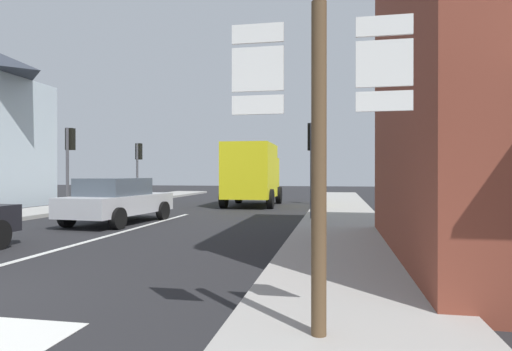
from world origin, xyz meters
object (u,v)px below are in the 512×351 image
(delivery_truck, at_px, (252,173))
(traffic_light_near_left, at_px, (70,150))
(traffic_light_near_right, at_px, (312,149))
(sedan_far, at_px, (117,200))
(route_sign_post, at_px, (319,143))
(traffic_light_far_right, at_px, (321,159))
(traffic_light_far_left, at_px, (138,159))

(delivery_truck, relative_size, traffic_light_near_left, 1.44)
(traffic_light_near_right, bearing_deg, sedan_far, -166.00)
(route_sign_post, xyz_separation_m, traffic_light_near_left, (-10.68, 11.98, 0.68))
(traffic_light_far_right, bearing_deg, traffic_light_near_right, -90.00)
(route_sign_post, distance_m, traffic_light_near_right, 10.40)
(sedan_far, bearing_deg, traffic_light_far_right, 57.34)
(delivery_truck, bearing_deg, traffic_light_far_left, 168.78)
(delivery_truck, relative_size, traffic_light_far_right, 1.56)
(traffic_light_near_left, distance_m, traffic_light_far_right, 11.96)
(delivery_truck, xyz_separation_m, traffic_light_near_right, (3.31, -6.54, 0.78))
(sedan_far, relative_size, traffic_light_near_right, 1.32)
(route_sign_post, xyz_separation_m, traffic_light_far_right, (-0.64, 18.47, 0.48))
(traffic_light_far_left, bearing_deg, traffic_light_near_right, -38.10)
(traffic_light_near_left, relative_size, traffic_light_far_left, 1.06)
(sedan_far, height_order, route_sign_post, route_sign_post)
(sedan_far, xyz_separation_m, traffic_light_near_left, (-3.86, 3.15, 1.83))
(traffic_light_far_right, distance_m, traffic_light_far_left, 10.04)
(sedan_far, height_order, traffic_light_near_left, traffic_light_near_left)
(delivery_truck, relative_size, route_sign_post, 1.57)
(traffic_light_near_right, height_order, traffic_light_near_left, traffic_light_near_left)
(delivery_truck, relative_size, traffic_light_near_right, 1.53)
(traffic_light_near_right, bearing_deg, route_sign_post, -86.49)
(route_sign_post, relative_size, traffic_light_far_left, 0.97)
(route_sign_post, relative_size, traffic_light_far_right, 0.99)
(delivery_truck, bearing_deg, route_sign_post, -76.85)
(delivery_truck, height_order, route_sign_post, route_sign_post)
(sedan_far, relative_size, traffic_light_far_right, 1.35)
(traffic_light_far_left, bearing_deg, traffic_light_near_left, -90.00)
(traffic_light_near_left, bearing_deg, traffic_light_far_right, 32.89)
(traffic_light_near_right, distance_m, traffic_light_near_left, 10.17)
(route_sign_post, distance_m, traffic_light_far_left, 21.14)
(delivery_truck, xyz_separation_m, route_sign_post, (3.95, -16.91, 0.26))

